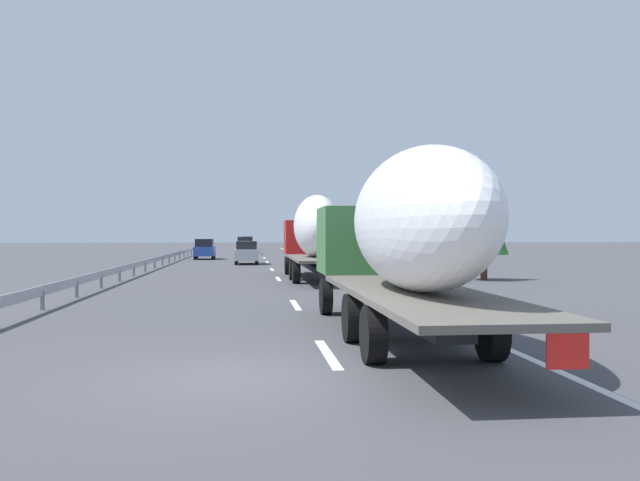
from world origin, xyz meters
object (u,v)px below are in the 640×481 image
(car_yellow_coupe, at_px, (247,243))
(road_sign, at_px, (330,235))
(truck_lead, at_px, (314,233))
(car_blue_sedan, at_px, (205,249))
(car_silver_hatch, at_px, (247,252))
(car_white_van, at_px, (244,245))
(truck_trailing, at_px, (403,233))

(car_yellow_coupe, height_order, road_sign, road_sign)
(truck_lead, height_order, car_blue_sedan, truck_lead)
(car_silver_hatch, xyz_separation_m, road_sign, (0.51, -6.58, 1.31))
(truck_lead, xyz_separation_m, car_silver_hatch, (17.76, 3.48, -1.49))
(car_blue_sedan, distance_m, road_sign, 14.37)
(car_white_van, bearing_deg, car_yellow_coupe, -1.24)
(car_blue_sedan, relative_size, road_sign, 1.27)
(car_yellow_coupe, distance_m, car_white_van, 16.31)
(road_sign, bearing_deg, car_yellow_coupe, 7.80)
(truck_lead, distance_m, car_silver_hatch, 18.16)
(car_silver_hatch, bearing_deg, road_sign, -85.56)
(road_sign, bearing_deg, car_silver_hatch, 94.44)
(car_yellow_coupe, relative_size, road_sign, 1.30)
(car_silver_hatch, bearing_deg, truck_trailing, -174.69)
(car_yellow_coupe, bearing_deg, truck_lead, -176.99)
(truck_lead, xyz_separation_m, car_yellow_coupe, (66.35, 3.49, -1.43))
(car_white_van, xyz_separation_m, car_silver_hatch, (-32.29, -0.36, -0.07))
(car_white_van, bearing_deg, truck_lead, -175.61)
(car_white_van, bearing_deg, truck_trailing, -176.84)
(truck_trailing, relative_size, car_silver_hatch, 3.08)
(road_sign, bearing_deg, car_white_van, 12.33)
(truck_trailing, distance_m, road_sign, 38.06)
(car_blue_sedan, bearing_deg, car_yellow_coupe, -5.74)
(car_white_van, bearing_deg, road_sign, -167.67)
(truck_lead, relative_size, car_white_van, 3.22)
(car_blue_sedan, bearing_deg, car_white_van, -9.04)
(truck_trailing, relative_size, car_white_van, 3.39)
(truck_trailing, distance_m, car_blue_sedan, 48.31)
(truck_trailing, bearing_deg, car_yellow_coupe, 2.32)
(truck_trailing, height_order, car_yellow_coupe, truck_trailing)
(road_sign, bearing_deg, truck_lead, 170.37)
(truck_trailing, bearing_deg, car_silver_hatch, 5.31)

